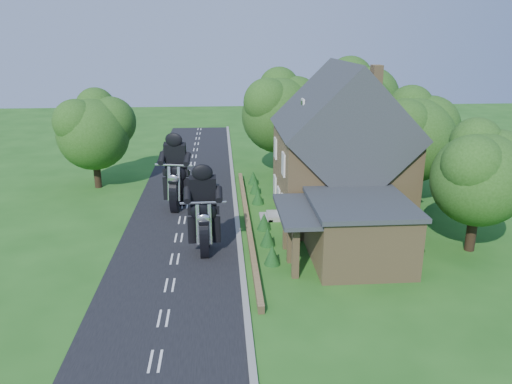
{
  "coord_description": "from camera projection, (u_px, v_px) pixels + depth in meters",
  "views": [
    {
      "loc": [
        2.65,
        -25.3,
        11.91
      ],
      "look_at": [
        4.72,
        3.08,
        2.8
      ],
      "focal_mm": 35.0,
      "sensor_mm": 36.0,
      "label": 1
    }
  ],
  "objects": [
    {
      "name": "shrub_e",
      "position": [
        256.0,
        186.0,
        38.6
      ],
      "size": [
        0.9,
        0.9,
        1.1
      ],
      "primitive_type": "cone",
      "color": "#133E15",
      "rests_on": "ground"
    },
    {
      "name": "kerb",
      "position": [
        241.0,
        256.0,
        27.71
      ],
      "size": [
        0.3,
        80.0,
        0.12
      ],
      "primitive_type": "cube",
      "color": "gray",
      "rests_on": "ground"
    },
    {
      "name": "shrub_f",
      "position": [
        253.0,
        178.0,
        40.98
      ],
      "size": [
        0.9,
        0.9,
        1.1
      ],
      "primitive_type": "cone",
      "color": "#133E15",
      "rests_on": "ground"
    },
    {
      "name": "tree_far_road",
      "position": [
        98.0,
        128.0,
        38.93
      ],
      "size": [
        6.08,
        5.6,
        7.84
      ],
      "color": "black",
      "rests_on": "ground"
    },
    {
      "name": "motorcycle_lead",
      "position": [
        205.0,
        240.0,
        28.01
      ],
      "size": [
        0.46,
        1.69,
        1.57
      ],
      "primitive_type": null,
      "rotation": [
        0.0,
        0.0,
        3.16
      ],
      "color": "black",
      "rests_on": "ground"
    },
    {
      "name": "motorcycle_follow",
      "position": [
        178.0,
        198.0,
        34.99
      ],
      "size": [
        0.82,
        1.83,
        1.65
      ],
      "primitive_type": null,
      "rotation": [
        0.0,
        0.0,
        2.92
      ],
      "color": "black",
      "rests_on": "ground"
    },
    {
      "name": "tree_house_right",
      "position": [
        418.0,
        132.0,
        35.24
      ],
      "size": [
        6.51,
        6.0,
        8.4
      ],
      "color": "black",
      "rests_on": "ground"
    },
    {
      "name": "tree_behind_house",
      "position": [
        357.0,
        104.0,
        41.9
      ],
      "size": [
        7.81,
        7.2,
        10.08
      ],
      "color": "black",
      "rests_on": "ground"
    },
    {
      "name": "ground",
      "position": [
        175.0,
        259.0,
        27.48
      ],
      "size": [
        120.0,
        120.0,
        0.0
      ],
      "primitive_type": "plane",
      "color": "#215A19",
      "rests_on": "ground"
    },
    {
      "name": "garden_wall",
      "position": [
        247.0,
        221.0,
        32.47
      ],
      "size": [
        0.3,
        22.0,
        0.4
      ],
      "primitive_type": "cube",
      "color": "#96794C",
      "rests_on": "ground"
    },
    {
      "name": "shrub_b",
      "position": [
        268.0,
        237.0,
        29.1
      ],
      "size": [
        0.9,
        0.9,
        1.1
      ],
      "primitive_type": "cone",
      "color": "#133E15",
      "rests_on": "ground"
    },
    {
      "name": "shrub_c",
      "position": [
        264.0,
        221.0,
        31.48
      ],
      "size": [
        0.9,
        0.9,
        1.1
      ],
      "primitive_type": "cone",
      "color": "#133E15",
      "rests_on": "ground"
    },
    {
      "name": "tree_behind_left",
      "position": [
        284.0,
        109.0,
        42.57
      ],
      "size": [
        6.94,
        6.4,
        9.16
      ],
      "color": "black",
      "rests_on": "ground"
    },
    {
      "name": "house",
      "position": [
        341.0,
        154.0,
        32.58
      ],
      "size": [
        9.54,
        8.64,
        10.24
      ],
      "color": "#96794C",
      "rests_on": "ground"
    },
    {
      "name": "annex",
      "position": [
        356.0,
        230.0,
        26.87
      ],
      "size": [
        7.05,
        5.94,
        3.44
      ],
      "color": "#96794C",
      "rests_on": "ground"
    },
    {
      "name": "tree_annex_side",
      "position": [
        485.0,
        171.0,
        27.34
      ],
      "size": [
        5.64,
        5.2,
        7.48
      ],
      "color": "black",
      "rests_on": "ground"
    },
    {
      "name": "shrub_d",
      "position": [
        258.0,
        197.0,
        36.23
      ],
      "size": [
        0.9,
        0.9,
        1.1
      ],
      "primitive_type": "cone",
      "color": "#133E15",
      "rests_on": "ground"
    },
    {
      "name": "shrub_a",
      "position": [
        272.0,
        255.0,
        26.73
      ],
      "size": [
        0.9,
        0.9,
        1.1
      ],
      "primitive_type": "cone",
      "color": "#133E15",
      "rests_on": "ground"
    },
    {
      "name": "road",
      "position": [
        175.0,
        259.0,
        27.48
      ],
      "size": [
        7.0,
        80.0,
        0.02
      ],
      "primitive_type": "cube",
      "color": "black",
      "rests_on": "ground"
    }
  ]
}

